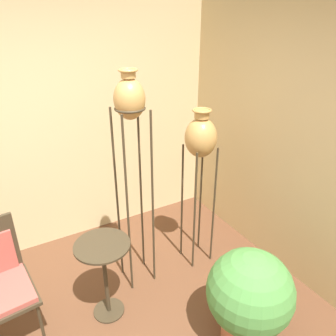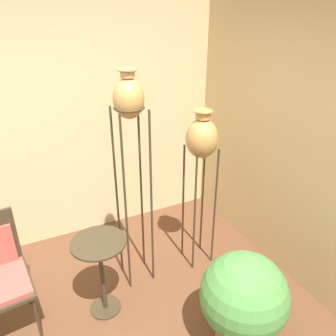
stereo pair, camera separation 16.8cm
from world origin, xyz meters
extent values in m
cube|color=#D1B784|center=(0.00, 2.07, 1.35)|extent=(8.09, 0.06, 2.70)
cylinder|color=#382D1E|center=(0.57, 0.92, 0.86)|extent=(0.02, 0.02, 1.72)
cylinder|color=#382D1E|center=(0.81, 0.92, 0.86)|extent=(0.02, 0.02, 1.72)
cylinder|color=#382D1E|center=(0.57, 1.16, 0.86)|extent=(0.02, 0.02, 1.72)
cylinder|color=#382D1E|center=(0.81, 1.16, 0.86)|extent=(0.02, 0.02, 1.72)
torus|color=#382D1E|center=(0.69, 1.04, 1.72)|extent=(0.25, 0.25, 0.02)
ellipsoid|color=#B28447|center=(0.69, 1.04, 1.79)|extent=(0.25, 0.25, 0.32)
cylinder|color=#B28447|center=(0.69, 1.04, 1.99)|extent=(0.11, 0.11, 0.06)
torus|color=#B28447|center=(0.69, 1.04, 2.01)|extent=(0.15, 0.15, 0.02)
cylinder|color=#382D1E|center=(1.23, 0.88, 0.64)|extent=(0.02, 0.02, 1.29)
cylinder|color=#382D1E|center=(1.46, 0.88, 0.64)|extent=(0.02, 0.02, 1.29)
cylinder|color=#382D1E|center=(1.23, 1.11, 0.64)|extent=(0.02, 0.02, 1.29)
cylinder|color=#382D1E|center=(1.46, 1.11, 0.64)|extent=(0.02, 0.02, 1.29)
torus|color=#382D1E|center=(1.35, 0.99, 1.29)|extent=(0.24, 0.24, 0.02)
ellipsoid|color=#B28447|center=(1.35, 0.99, 1.37)|extent=(0.30, 0.30, 0.37)
cylinder|color=#B28447|center=(1.35, 0.99, 1.59)|extent=(0.13, 0.13, 0.07)
torus|color=#B28447|center=(1.35, 0.99, 1.63)|extent=(0.17, 0.17, 0.02)
cylinder|color=#382D1E|center=(-0.28, 0.71, 0.23)|extent=(0.02, 0.02, 0.46)
cylinder|color=#382D1E|center=(-0.33, 1.13, 0.23)|extent=(0.02, 0.02, 0.46)
cylinder|color=#382D1E|center=(0.27, 0.77, 0.01)|extent=(0.27, 0.27, 0.01)
cylinder|color=#382D1E|center=(0.27, 0.77, 0.37)|extent=(0.04, 0.04, 0.71)
cylinder|color=#382D1E|center=(0.27, 0.77, 0.73)|extent=(0.45, 0.45, 0.02)
cylinder|color=#B26647|center=(1.14, -0.02, 0.12)|extent=(0.37, 0.37, 0.24)
torus|color=#B26647|center=(1.14, -0.02, 0.24)|extent=(0.40, 0.40, 0.02)
sphere|color=#47843D|center=(1.14, -0.02, 0.49)|extent=(0.67, 0.67, 0.67)
camera|label=1|loc=(-0.31, -1.29, 2.40)|focal=35.00mm
camera|label=2|loc=(-0.17, -1.37, 2.40)|focal=35.00mm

